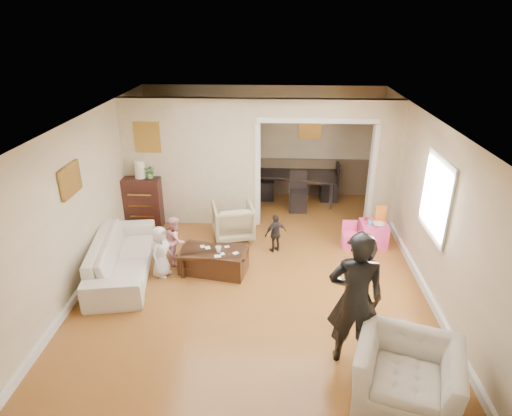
# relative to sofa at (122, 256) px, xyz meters

# --- Properties ---
(floor) EXTENTS (7.00, 7.00, 0.00)m
(floor) POSITION_rel_sofa_xyz_m (2.23, 0.27, -0.33)
(floor) COLOR #9E5C28
(floor) RESTS_ON ground
(partition_left) EXTENTS (2.75, 0.18, 2.60)m
(partition_left) POSITION_rel_sofa_xyz_m (0.86, 2.07, 0.97)
(partition_left) COLOR beige
(partition_left) RESTS_ON ground
(partition_right) EXTENTS (0.55, 0.18, 2.60)m
(partition_right) POSITION_rel_sofa_xyz_m (4.71, 2.07, 0.97)
(partition_right) COLOR beige
(partition_right) RESTS_ON ground
(partition_header) EXTENTS (2.22, 0.18, 0.35)m
(partition_header) POSITION_rel_sofa_xyz_m (3.33, 2.07, 2.09)
(partition_header) COLOR beige
(partition_header) RESTS_ON partition_right
(window_pane) EXTENTS (0.03, 0.95, 1.10)m
(window_pane) POSITION_rel_sofa_xyz_m (4.96, -0.13, 1.22)
(window_pane) COLOR white
(window_pane) RESTS_ON ground
(framed_art_partition) EXTENTS (0.45, 0.03, 0.55)m
(framed_art_partition) POSITION_rel_sofa_xyz_m (0.03, 1.97, 1.52)
(framed_art_partition) COLOR brown
(framed_art_partition) RESTS_ON partition_left
(framed_art_sofa_wall) EXTENTS (0.03, 0.55, 0.40)m
(framed_art_sofa_wall) POSITION_rel_sofa_xyz_m (-0.48, -0.33, 1.47)
(framed_art_sofa_wall) COLOR brown
(framed_art_alcove) EXTENTS (0.45, 0.03, 0.55)m
(framed_art_alcove) POSITION_rel_sofa_xyz_m (3.33, 3.71, 1.37)
(framed_art_alcove) COLOR brown
(sofa) EXTENTS (1.25, 2.38, 0.66)m
(sofa) POSITION_rel_sofa_xyz_m (0.00, 0.00, 0.00)
(sofa) COLOR silver
(sofa) RESTS_ON ground
(armchair_back) EXTENTS (0.92, 0.93, 0.70)m
(armchair_back) POSITION_rel_sofa_xyz_m (1.74, 1.40, 0.02)
(armchair_back) COLOR tan
(armchair_back) RESTS_ON ground
(armchair_front) EXTENTS (1.37, 1.28, 0.72)m
(armchair_front) POSITION_rel_sofa_xyz_m (4.06, -2.46, 0.03)
(armchair_front) COLOR silver
(armchair_front) RESTS_ON ground
(dresser) EXTENTS (0.76, 0.43, 1.05)m
(dresser) POSITION_rel_sofa_xyz_m (-0.15, 1.88, 0.19)
(dresser) COLOR black
(dresser) RESTS_ON ground
(table_lamp) EXTENTS (0.22, 0.22, 0.36)m
(table_lamp) POSITION_rel_sofa_xyz_m (-0.15, 1.88, 0.90)
(table_lamp) COLOR beige
(table_lamp) RESTS_ON dresser
(potted_plant) EXTENTS (0.25, 0.21, 0.27)m
(potted_plant) POSITION_rel_sofa_xyz_m (0.05, 1.88, 0.85)
(potted_plant) COLOR #3A6E31
(potted_plant) RESTS_ON dresser
(coffee_table) EXTENTS (1.19, 0.75, 0.41)m
(coffee_table) POSITION_rel_sofa_xyz_m (1.52, 0.12, -0.12)
(coffee_table) COLOR #3B2112
(coffee_table) RESTS_ON ground
(coffee_cup) EXTENTS (0.12, 0.12, 0.10)m
(coffee_cup) POSITION_rel_sofa_xyz_m (1.62, 0.07, 0.13)
(coffee_cup) COLOR silver
(coffee_cup) RESTS_ON coffee_table
(play_table) EXTENTS (0.50, 0.50, 0.46)m
(play_table) POSITION_rel_sofa_xyz_m (4.42, 1.20, -0.10)
(play_table) COLOR #FF4399
(play_table) RESTS_ON ground
(cereal_box) EXTENTS (0.20, 0.08, 0.30)m
(cereal_box) POSITION_rel_sofa_xyz_m (4.54, 1.30, 0.28)
(cereal_box) COLOR gold
(cereal_box) RESTS_ON play_table
(cyan_cup) EXTENTS (0.08, 0.08, 0.08)m
(cyan_cup) POSITION_rel_sofa_xyz_m (4.32, 1.15, 0.17)
(cyan_cup) COLOR #28B0CC
(cyan_cup) RESTS_ON play_table
(toy_block) EXTENTS (0.10, 0.09, 0.05)m
(toy_block) POSITION_rel_sofa_xyz_m (4.30, 1.32, 0.16)
(toy_block) COLOR red
(toy_block) RESTS_ON play_table
(play_bowl) EXTENTS (0.22, 0.22, 0.05)m
(play_bowl) POSITION_rel_sofa_xyz_m (4.47, 1.08, 0.16)
(play_bowl) COLOR silver
(play_bowl) RESTS_ON play_table
(dining_table) EXTENTS (2.08, 1.46, 0.67)m
(dining_table) POSITION_rel_sofa_xyz_m (3.07, 3.41, 0.00)
(dining_table) COLOR black
(dining_table) RESTS_ON ground
(adult_person) EXTENTS (0.69, 0.48, 1.82)m
(adult_person) POSITION_rel_sofa_xyz_m (3.53, -1.85, 0.58)
(adult_person) COLOR black
(adult_person) RESTS_ON ground
(child_kneel_a) EXTENTS (0.42, 0.51, 0.90)m
(child_kneel_a) POSITION_rel_sofa_xyz_m (0.67, -0.03, 0.12)
(child_kneel_a) COLOR silver
(child_kneel_a) RESTS_ON ground
(child_kneel_b) EXTENTS (0.39, 0.47, 0.87)m
(child_kneel_b) POSITION_rel_sofa_xyz_m (0.82, 0.42, 0.10)
(child_kneel_b) COLOR pink
(child_kneel_b) RESTS_ON ground
(child_toddler) EXTENTS (0.47, 0.37, 0.74)m
(child_toddler) POSITION_rel_sofa_xyz_m (2.57, 0.87, 0.04)
(child_toddler) COLOR black
(child_toddler) RESTS_ON ground
(craft_papers) EXTENTS (0.70, 0.42, 0.00)m
(craft_papers) POSITION_rel_sofa_xyz_m (1.61, 0.10, 0.09)
(craft_papers) COLOR white
(craft_papers) RESTS_ON coffee_table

